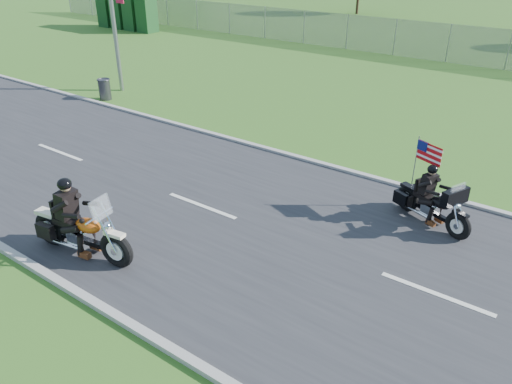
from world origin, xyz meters
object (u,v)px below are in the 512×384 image
Objects in this scene: porta_toilet_d at (107,10)px; motorcycle_lead at (80,232)px; porta_toilet_a at (147,15)px; porta_toilet_c at (120,12)px; porta_toilet_b at (133,14)px; trash_can at (105,90)px; motorcycle_follow at (432,205)px.

porta_toilet_d reaches higher than motorcycle_lead.
porta_toilet_a is 1.00× the size of porta_toilet_d.
porta_toilet_c is (-2.80, 0.00, 0.00)m from porta_toilet_a.
motorcycle_lead is at bearing -42.27° from porta_toilet_c.
porta_toilet_b is at bearing 126.82° from motorcycle_lead.
porta_toilet_a is at bearing 124.82° from motorcycle_lead.
porta_toilet_b is at bearing 134.05° from trash_can.
porta_toilet_b is 1.00× the size of porta_toilet_c.
motorcycle_follow is at bearing -29.97° from porta_toilet_a.
porta_toilet_d is 32.56m from motorcycle_follow.
porta_toilet_b is 1.40m from porta_toilet_c.
porta_toilet_a is at bearing 173.28° from motorcycle_follow.
motorcycle_follow is at bearing -8.20° from trash_can.
porta_toilet_b is at bearing 0.00° from porta_toilet_c.
porta_toilet_b is 0.85× the size of motorcycle_lead.
porta_toilet_a is 1.00× the size of porta_toilet_b.
porta_toilet_c is at bearing 128.69° from motorcycle_lead.
motorcycle_lead reaches higher than trash_can.
porta_toilet_c is at bearing 0.00° from porta_toilet_d.
porta_toilet_d is at bearing 130.44° from motorcycle_lead.
porta_toilet_d is 1.10× the size of motorcycle_follow.
motorcycle_follow is (24.99, -14.41, -0.64)m from porta_toilet_a.
porta_toilet_c is 18.17m from trash_can.
porta_toilet_c is 1.10× the size of motorcycle_follow.
porta_toilet_b is (-1.40, 0.00, 0.00)m from porta_toilet_a.
porta_toilet_a is 0.85× the size of motorcycle_lead.
porta_toilet_a reaches higher than trash_can.
porta_toilet_d reaches higher than motorcycle_follow.
porta_toilet_b is at bearing 174.61° from motorcycle_follow.
porta_toilet_a and porta_toilet_d have the same top height.
porta_toilet_d is 0.85× the size of motorcycle_lead.
porta_toilet_a is at bearing 0.00° from porta_toilet_c.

